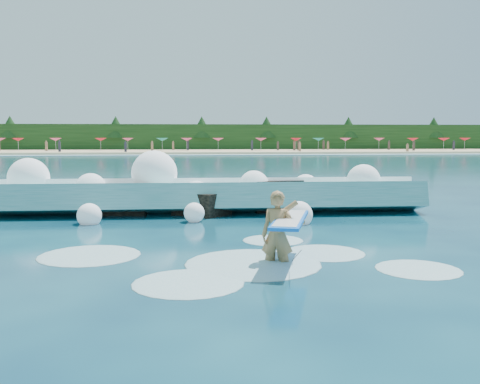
# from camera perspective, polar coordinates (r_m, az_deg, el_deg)

# --- Properties ---
(ground) EXTENTS (200.00, 200.00, 0.00)m
(ground) POSITION_cam_1_polar(r_m,az_deg,el_deg) (13.03, -5.83, -6.23)
(ground) COLOR #082841
(ground) RESTS_ON ground
(beach) EXTENTS (140.00, 20.00, 0.40)m
(beach) POSITION_cam_1_polar(r_m,az_deg,el_deg) (90.77, -5.23, 4.31)
(beach) COLOR tan
(beach) RESTS_ON ground
(wet_band) EXTENTS (140.00, 5.00, 0.08)m
(wet_band) POSITION_cam_1_polar(r_m,az_deg,el_deg) (79.78, -5.25, 3.97)
(wet_band) COLOR silver
(wet_band) RESTS_ON ground
(treeline) EXTENTS (140.00, 4.00, 5.00)m
(treeline) POSITION_cam_1_polar(r_m,az_deg,el_deg) (100.74, -5.24, 5.78)
(treeline) COLOR black
(treeline) RESTS_ON ground
(breaking_wave) EXTENTS (17.75, 2.78, 1.53)m
(breaking_wave) POSITION_cam_1_polar(r_m,az_deg,el_deg) (19.52, -6.88, -0.59)
(breaking_wave) COLOR teal
(breaking_wave) RESTS_ON ground
(rock_cluster) EXTENTS (8.03, 3.22, 1.32)m
(rock_cluster) POSITION_cam_1_polar(r_m,az_deg,el_deg) (19.62, -5.25, -0.88)
(rock_cluster) COLOR black
(rock_cluster) RESTS_ON ground
(surfer_with_board) EXTENTS (1.34, 3.05, 1.91)m
(surfer_with_board) POSITION_cam_1_polar(r_m,az_deg,el_deg) (11.52, 4.32, -4.24)
(surfer_with_board) COLOR olive
(surfer_with_board) RESTS_ON ground
(wave_spray) EXTENTS (15.30, 4.68, 2.38)m
(wave_spray) POSITION_cam_1_polar(r_m,az_deg,el_deg) (19.39, -8.88, 0.86)
(wave_spray) COLOR white
(wave_spray) RESTS_ON ground
(surf_foam) EXTENTS (9.09, 5.85, 0.15)m
(surf_foam) POSITION_cam_1_polar(r_m,az_deg,el_deg) (11.81, -0.72, -7.47)
(surf_foam) COLOR silver
(surf_foam) RESTS_ON ground
(beach_umbrellas) EXTENTS (111.48, 6.74, 0.50)m
(beach_umbrellas) POSITION_cam_1_polar(r_m,az_deg,el_deg) (92.37, -5.16, 5.61)
(beach_umbrellas) COLOR #E0417B
(beach_umbrellas) RESTS_ON ground
(beachgoers) EXTENTS (108.33, 13.13, 1.93)m
(beachgoers) POSITION_cam_1_polar(r_m,az_deg,el_deg) (88.32, -2.79, 4.86)
(beachgoers) COLOR #3F332D
(beachgoers) RESTS_ON ground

